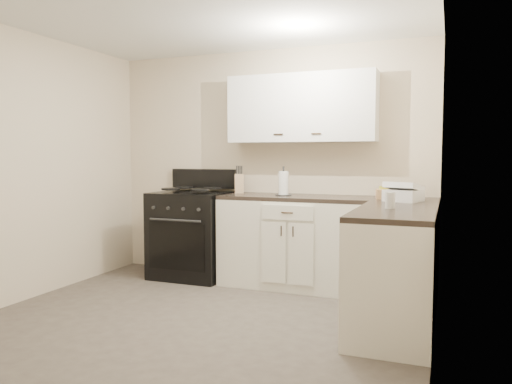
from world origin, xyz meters
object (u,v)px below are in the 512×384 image
at_px(knife_block, 239,184).
at_px(paper_towel, 283,183).
at_px(wicker_basket, 391,194).
at_px(stove, 192,236).
at_px(countertop_grill, 403,196).

height_order(knife_block, paper_towel, paper_towel).
distance_m(knife_block, paper_towel, 0.57).
bearing_deg(wicker_basket, paper_towel, -179.88).
height_order(stove, knife_block, knife_block).
relative_size(stove, paper_towel, 3.91).
height_order(stove, paper_towel, paper_towel).
bearing_deg(paper_towel, wicker_basket, 0.12).
bearing_deg(stove, knife_block, 16.60).
relative_size(stove, knife_block, 4.65).
distance_m(stove, wicker_basket, 2.20).
height_order(stove, wicker_basket, wicker_basket).
height_order(knife_block, wicker_basket, knife_block).
bearing_deg(paper_towel, countertop_grill, -11.05).
height_order(knife_block, countertop_grill, knife_block).
distance_m(stove, knife_block, 0.79).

